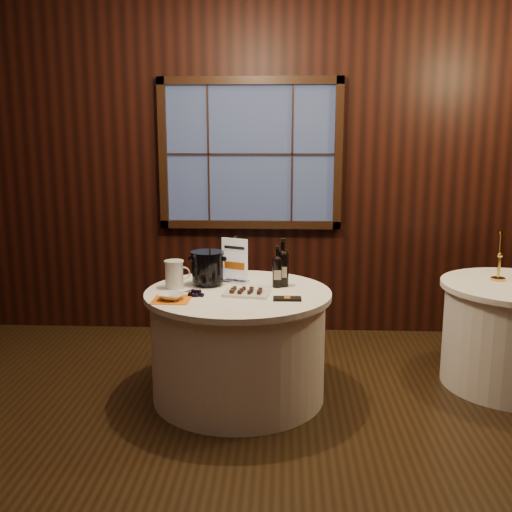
# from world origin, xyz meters

# --- Properties ---
(ground) EXTENTS (6.00, 6.00, 0.00)m
(ground) POSITION_xyz_m (0.00, 0.00, 0.00)
(ground) COLOR black
(ground) RESTS_ON ground
(back_wall) EXTENTS (6.00, 0.10, 3.00)m
(back_wall) POSITION_xyz_m (0.00, 2.48, 1.54)
(back_wall) COLOR black
(back_wall) RESTS_ON ground
(main_table) EXTENTS (1.28, 1.28, 0.77)m
(main_table) POSITION_xyz_m (0.00, 1.00, 0.39)
(main_table) COLOR white
(main_table) RESTS_ON ground
(sign_stand) EXTENTS (0.20, 0.16, 0.34)m
(sign_stand) POSITION_xyz_m (-0.04, 1.24, 0.89)
(sign_stand) COLOR silver
(sign_stand) RESTS_ON main_table
(port_bottle_left) EXTENTS (0.07, 0.07, 0.29)m
(port_bottle_left) POSITION_xyz_m (0.27, 1.12, 0.90)
(port_bottle_left) COLOR black
(port_bottle_left) RESTS_ON main_table
(port_bottle_right) EXTENTS (0.08, 0.08, 0.34)m
(port_bottle_right) POSITION_xyz_m (0.31, 1.15, 0.92)
(port_bottle_right) COLOR black
(port_bottle_right) RESTS_ON main_table
(ice_bucket) EXTENTS (0.24, 0.24, 0.24)m
(ice_bucket) POSITION_xyz_m (-0.23, 1.16, 0.90)
(ice_bucket) COLOR black
(ice_bucket) RESTS_ON main_table
(chocolate_plate) EXTENTS (0.33, 0.24, 0.04)m
(chocolate_plate) POSITION_xyz_m (0.07, 0.91, 0.79)
(chocolate_plate) COLOR white
(chocolate_plate) RESTS_ON main_table
(chocolate_box) EXTENTS (0.18, 0.09, 0.02)m
(chocolate_box) POSITION_xyz_m (0.34, 0.80, 0.78)
(chocolate_box) COLOR black
(chocolate_box) RESTS_ON main_table
(grape_bunch) EXTENTS (0.18, 0.10, 0.04)m
(grape_bunch) POSITION_xyz_m (-0.27, 0.87, 0.79)
(grape_bunch) COLOR black
(grape_bunch) RESTS_ON main_table
(glass_pitcher) EXTENTS (0.18, 0.14, 0.20)m
(glass_pitcher) POSITION_xyz_m (-0.45, 1.06, 0.87)
(glass_pitcher) COLOR white
(glass_pitcher) RESTS_ON main_table
(orange_napkin) EXTENTS (0.24, 0.24, 0.00)m
(orange_napkin) POSITION_xyz_m (-0.41, 0.76, 0.77)
(orange_napkin) COLOR orange
(orange_napkin) RESTS_ON main_table
(cracker_bowl) EXTENTS (0.19, 0.19, 0.04)m
(cracker_bowl) POSITION_xyz_m (-0.41, 0.76, 0.79)
(cracker_bowl) COLOR white
(cracker_bowl) RESTS_ON orange_napkin
(brass_candlestick) EXTENTS (0.10, 0.10, 0.37)m
(brass_candlestick) POSITION_xyz_m (1.89, 1.40, 0.90)
(brass_candlestick) COLOR gold
(brass_candlestick) RESTS_ON side_table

